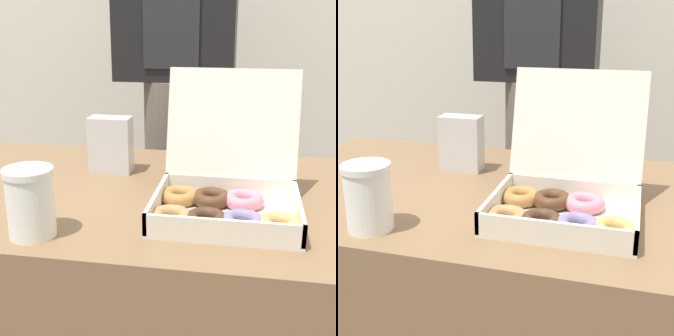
% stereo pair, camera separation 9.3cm
% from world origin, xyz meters
% --- Properties ---
extents(table, '(1.13, 0.70, 0.77)m').
position_xyz_m(table, '(0.00, 0.00, 0.38)').
color(table, brown).
rests_on(table, ground_plane).
extents(donut_box, '(0.32, 0.31, 0.28)m').
position_xyz_m(donut_box, '(0.21, -0.11, 0.81)').
color(donut_box, silver).
rests_on(donut_box, table).
extents(coffee_cup, '(0.09, 0.09, 0.13)m').
position_xyz_m(coffee_cup, '(-0.13, -0.27, 0.83)').
color(coffee_cup, white).
rests_on(coffee_cup, table).
extents(napkin_holder, '(0.11, 0.06, 0.15)m').
position_xyz_m(napkin_holder, '(-0.10, 0.12, 0.84)').
color(napkin_holder, silver).
rests_on(napkin_holder, table).
extents(person_customer, '(0.42, 0.23, 1.78)m').
position_xyz_m(person_customer, '(-0.01, 0.66, 0.98)').
color(person_customer, '#665B51').
rests_on(person_customer, ground_plane).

